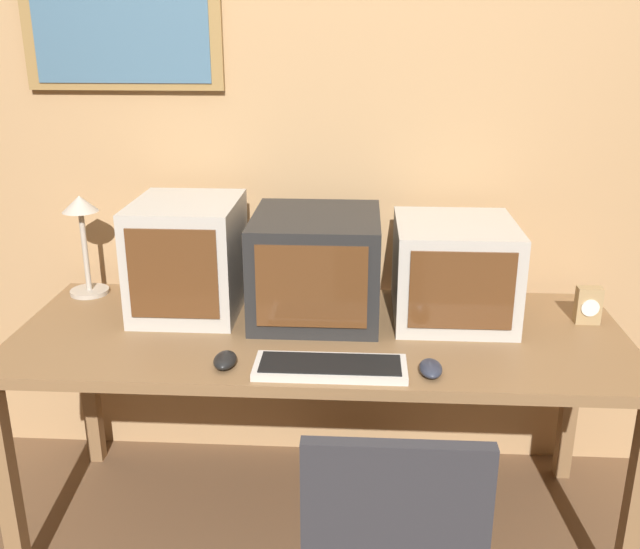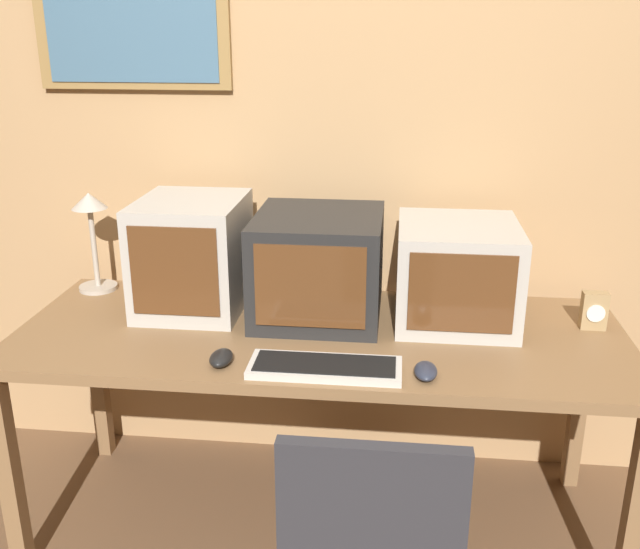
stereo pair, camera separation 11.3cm
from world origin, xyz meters
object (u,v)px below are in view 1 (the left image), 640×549
at_px(mouse_near_keyboard, 431,368).
at_px(mouse_far_corner, 225,360).
at_px(monitor_right, 454,270).
at_px(keyboard_main, 330,367).
at_px(monitor_left, 188,257).
at_px(monitor_center, 316,265).
at_px(desk_clock, 588,305).
at_px(desk_lamp, 83,228).

distance_m(mouse_near_keyboard, mouse_far_corner, 0.60).
bearing_deg(monitor_right, keyboard_main, -131.93).
bearing_deg(monitor_left, monitor_center, -1.28).
height_order(monitor_right, mouse_far_corner, monitor_right).
distance_m(mouse_near_keyboard, desk_clock, 0.69).
height_order(mouse_near_keyboard, mouse_far_corner, mouse_far_corner).
xyz_separation_m(monitor_left, monitor_center, (0.44, -0.01, -0.02)).
bearing_deg(monitor_left, desk_clock, -1.63).
relative_size(monitor_right, desk_lamp, 1.17).
xyz_separation_m(mouse_near_keyboard, mouse_far_corner, (-0.60, 0.01, 0.00)).
bearing_deg(desk_lamp, desk_clock, -5.53).
xyz_separation_m(monitor_center, mouse_near_keyboard, (0.36, -0.44, -0.16)).
xyz_separation_m(mouse_far_corner, desk_lamp, (-0.62, 0.57, 0.23)).
height_order(monitor_center, mouse_near_keyboard, monitor_center).
bearing_deg(desk_clock, keyboard_main, -154.27).
distance_m(monitor_center, desk_clock, 0.92).
bearing_deg(monitor_right, monitor_center, -179.43).
bearing_deg(mouse_far_corner, mouse_near_keyboard, -1.28).
xyz_separation_m(desk_clock, desk_lamp, (-1.77, 0.17, 0.19)).
distance_m(monitor_left, keyboard_main, 0.70).
height_order(keyboard_main, mouse_near_keyboard, mouse_near_keyboard).
distance_m(monitor_left, monitor_center, 0.44).
bearing_deg(monitor_right, monitor_left, 179.67).
bearing_deg(monitor_right, desk_lamp, 174.04).
bearing_deg(desk_lamp, mouse_far_corner, -42.51).
xyz_separation_m(monitor_right, keyboard_main, (-0.40, -0.44, -0.15)).
bearing_deg(mouse_far_corner, desk_lamp, 137.49).
height_order(monitor_center, mouse_far_corner, monitor_center).
bearing_deg(mouse_far_corner, monitor_center, 60.33).
relative_size(keyboard_main, desk_clock, 3.51).
bearing_deg(mouse_near_keyboard, keyboard_main, 179.84).
bearing_deg(mouse_near_keyboard, desk_lamp, 154.52).
height_order(monitor_left, mouse_far_corner, monitor_left).
xyz_separation_m(monitor_left, keyboard_main, (0.51, -0.45, -0.18)).
relative_size(mouse_far_corner, desk_lamp, 0.29).
relative_size(monitor_left, desk_lamp, 1.12).
relative_size(monitor_left, mouse_far_corner, 3.79).
height_order(monitor_right, keyboard_main, monitor_right).
xyz_separation_m(keyboard_main, desk_lamp, (-0.93, 0.58, 0.24)).
distance_m(mouse_far_corner, desk_lamp, 0.87).
height_order(desk_clock, desk_lamp, desk_lamp).
bearing_deg(monitor_center, mouse_near_keyboard, -50.69).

